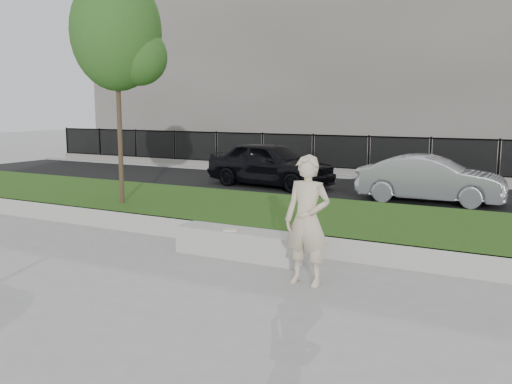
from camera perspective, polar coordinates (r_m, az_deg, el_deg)
The scene contains 13 objects.
ground at distance 10.36m, azimuth -6.67°, elevation -6.36°, with size 90.00×90.00×0.00m, color gray.
grass_bank at distance 12.80m, azimuth 1.17°, elevation -2.50°, with size 34.00×4.00×0.40m, color #15340D.
grass_kerb at distance 11.14m, azimuth -3.56°, elevation -4.19°, with size 34.00×0.08×0.40m, color #ADABA2.
street at distance 17.81m, azimuth 9.48°, elevation -0.06°, with size 34.00×7.00×0.04m, color black.
far_pavement at distance 22.06m, azimuth 13.42°, elevation 1.58°, with size 34.00×3.00×0.12m, color gray.
iron_fence at distance 21.05m, azimuth 12.73°, elevation 2.60°, with size 32.00×0.30×1.50m.
building_facade at distance 28.81m, azimuth 17.66°, elevation 12.85°, with size 34.00×10.00×10.00m, color #666059.
stone_bench at distance 10.19m, azimuth -1.63°, elevation -5.14°, with size 2.39×0.60×0.49m, color #ADABA2.
man at distance 8.52m, azimuth 5.14°, elevation -2.85°, with size 0.71×0.47×1.95m, color beige.
book at distance 10.05m, azimuth -2.59°, elevation -3.82°, with size 0.24×0.17×0.03m, color beige.
young_tree at distance 13.71m, azimuth -13.45°, elevation 14.95°, with size 2.15×2.06×5.27m.
car_dark at distance 18.68m, azimuth 1.43°, elevation 2.82°, with size 1.76×4.37×1.49m, color black.
car_silver at distance 16.30m, azimuth 17.08°, elevation 1.23°, with size 1.36×3.90×1.28m, color #9DA0A5.
Camera 1 is at (5.87, -8.11, 2.66)m, focal length 40.00 mm.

